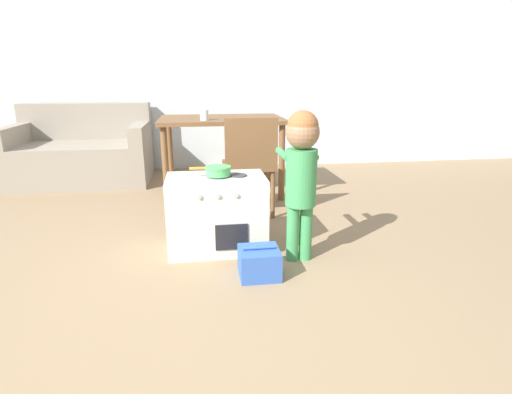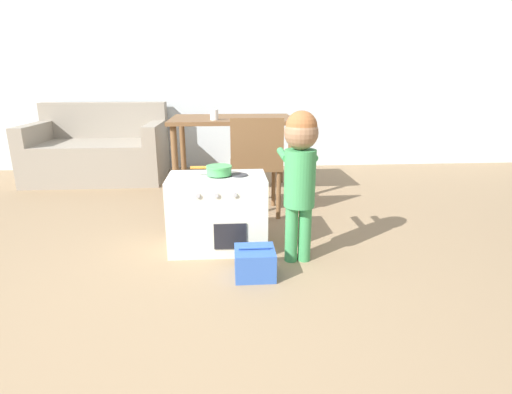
# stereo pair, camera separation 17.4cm
# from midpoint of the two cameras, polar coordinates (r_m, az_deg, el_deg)

# --- Properties ---
(ground_plane) EXTENTS (16.00, 16.00, 0.00)m
(ground_plane) POSITION_cam_midpoint_polar(r_m,az_deg,el_deg) (1.90, -12.86, -18.72)
(ground_plane) COLOR #8E7556
(wall_back) EXTENTS (10.00, 0.06, 2.60)m
(wall_back) POSITION_cam_midpoint_polar(r_m,az_deg,el_deg) (5.04, -10.93, 18.76)
(wall_back) COLOR silver
(wall_back) RESTS_ON ground_plane
(play_kitchen) EXTENTS (0.62, 0.39, 0.50)m
(play_kitchen) POSITION_cam_midpoint_polar(r_m,az_deg,el_deg) (2.61, -7.51, -2.35)
(play_kitchen) COLOR silver
(play_kitchen) RESTS_ON ground_plane
(toy_pot) EXTENTS (0.26, 0.16, 0.06)m
(toy_pot) POSITION_cam_midpoint_polar(r_m,az_deg,el_deg) (2.53, -7.46, 3.80)
(toy_pot) COLOR #4CAD5B
(toy_pot) RESTS_ON play_kitchen
(child_figure) EXTENTS (0.21, 0.36, 0.91)m
(child_figure) POSITION_cam_midpoint_polar(r_m,az_deg,el_deg) (2.34, 4.39, 4.68)
(child_figure) COLOR #3D9351
(child_figure) RESTS_ON ground_plane
(toy_basket) EXTENTS (0.23, 0.21, 0.18)m
(toy_basket) POSITION_cam_midpoint_polar(r_m,az_deg,el_deg) (2.29, -1.74, -9.38)
(toy_basket) COLOR #335BB2
(toy_basket) RESTS_ON ground_plane
(dining_table) EXTENTS (1.15, 0.80, 0.73)m
(dining_table) POSITION_cam_midpoint_polar(r_m,az_deg,el_deg) (3.86, -6.25, 9.79)
(dining_table) COLOR brown
(dining_table) RESTS_ON ground_plane
(dining_chair_near) EXTENTS (0.40, 0.40, 0.80)m
(dining_chair_near) POSITION_cam_midpoint_polar(r_m,az_deg,el_deg) (3.19, -2.51, 4.87)
(dining_chair_near) COLOR brown
(dining_chair_near) RESTS_ON ground_plane
(couch) EXTENTS (1.41, 0.92, 0.82)m
(couch) POSITION_cam_midpoint_polar(r_m,az_deg,el_deg) (4.80, -24.44, 5.67)
(couch) COLOR gray
(couch) RESTS_ON ground_plane
(cup_on_table) EXTENTS (0.07, 0.07, 0.09)m
(cup_on_table) POSITION_cam_midpoint_polar(r_m,az_deg,el_deg) (3.61, -8.80, 11.49)
(cup_on_table) COLOR white
(cup_on_table) RESTS_ON dining_table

